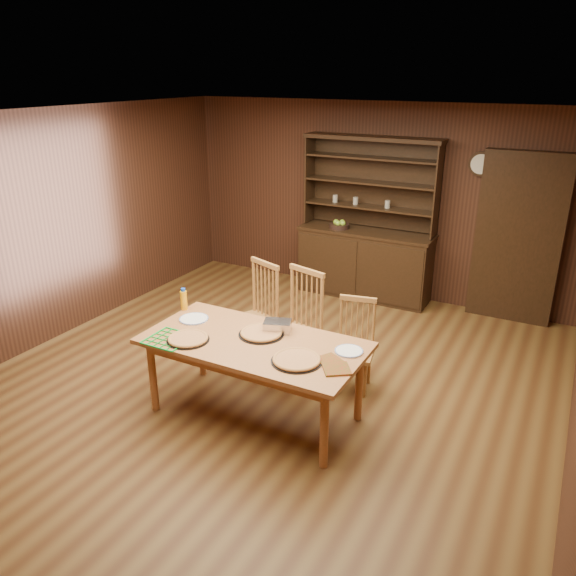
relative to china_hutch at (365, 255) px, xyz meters
The scene contains 20 objects.
floor 2.82m from the china_hutch, 89.99° to the right, with size 6.00×6.00×0.00m, color brown.
room_shell 2.92m from the china_hutch, 89.99° to the right, with size 6.00×6.00×6.00m.
china_hutch is the anchor object (origin of this frame).
doorway 1.96m from the china_hutch, ahead, with size 1.00×0.18×2.10m, color black.
wall_clock 1.89m from the china_hutch, ahead, with size 0.30×0.05×0.30m.
dining_table 3.24m from the china_hutch, 86.86° to the right, with size 1.96×0.98×0.75m.
chair_left 2.33m from the china_hutch, 98.23° to the right, with size 0.58×0.56×1.11m.
chair_center 2.40m from the china_hutch, 85.12° to the right, with size 0.57×0.56×1.14m.
chair_right 2.46m from the china_hutch, 71.46° to the right, with size 0.44×0.43×0.93m.
pizza_left 3.52m from the china_hutch, 95.47° to the right, with size 0.38×0.38×0.04m.
pizza_right 3.46m from the china_hutch, 78.62° to the right, with size 0.42×0.42×0.04m.
pizza_center 3.10m from the china_hutch, 86.78° to the right, with size 0.41×0.41×0.04m.
cooling_rack 3.60m from the china_hutch, 97.90° to the right, with size 0.35×0.35×0.02m, color green, non-canonical shape.
plate_left 3.17m from the china_hutch, 100.16° to the right, with size 0.28×0.28×0.02m.
plate_right 3.19m from the china_hutch, 71.84° to the right, with size 0.24×0.24×0.02m.
foil_dish 2.98m from the china_hutch, 84.88° to the right, with size 0.24×0.18×0.10m, color silver.
juice_bottle 3.07m from the china_hutch, 104.97° to the right, with size 0.07×0.07×0.22m.
pot_holder_a 3.51m from the china_hutch, 73.06° to the right, with size 0.21×0.21×0.02m, color red.
pot_holder_b 3.38m from the china_hutch, 74.41° to the right, with size 0.19×0.19×0.01m, color red.
fruit_bowl 0.54m from the china_hutch, 169.64° to the right, with size 0.27×0.27×0.12m.
Camera 1 is at (2.52, -4.23, 2.97)m, focal length 35.00 mm.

